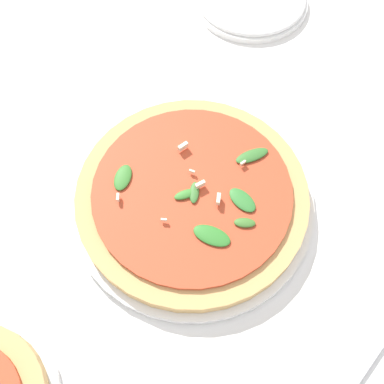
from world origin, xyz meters
TOP-DOWN VIEW (x-y plane):
  - ground_plane at (0.00, 0.00)m, footprint 6.00×6.00m
  - pizza_arugula_main at (-0.01, -0.02)m, footprint 0.32×0.32m
  - napkin at (0.08, -0.28)m, footprint 0.17×0.12m
  - fork at (0.09, -0.28)m, footprint 0.18×0.08m

SIDE VIEW (x-z plane):
  - ground_plane at x=0.00m, z-range 0.00..0.00m
  - napkin at x=0.08m, z-range 0.00..0.01m
  - fork at x=0.09m, z-range 0.01..0.01m
  - pizza_arugula_main at x=-0.01m, z-range -0.01..0.04m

